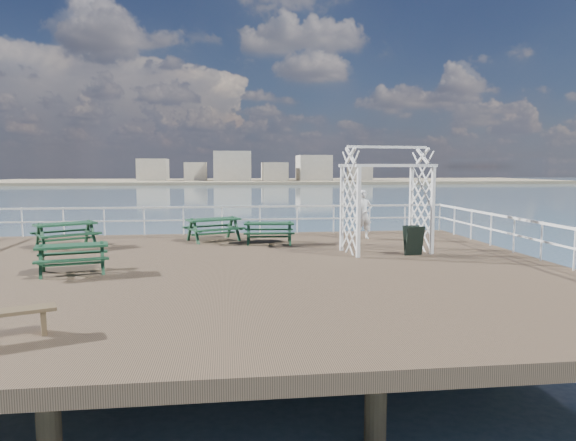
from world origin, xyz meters
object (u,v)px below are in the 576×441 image
Objects in this scene: picnic_table_d at (72,252)px; person at (363,214)px; picnic_table_a at (66,230)px; trellis_arbor at (386,205)px; picnic_table_b at (269,228)px; flat_bench_near at (2,318)px; picnic_table_c at (214,225)px.

person reaches higher than picnic_table_d.
picnic_table_a is 10.29m from trellis_arbor.
picnic_table_a is 1.32× the size of picnic_table_b.
trellis_arbor is at bearing -0.40° from picnic_table_d.
picnic_table_b is 0.55× the size of trellis_arbor.
person is at bearing -27.13° from picnic_table_a.
picnic_table_c is at bearing 52.23° from flat_bench_near.
picnic_table_b is at bearing -171.99° from person.
flat_bench_near is at bearing -129.77° from picnic_table_c.
picnic_table_a is at bearing 179.90° from person.
person is (8.34, 9.99, 0.56)m from flat_bench_near.
picnic_table_b is at bearing 40.77° from flat_bench_near.
picnic_table_c reaches higher than picnic_table_d.
picnic_table_a is at bearing 167.38° from picnic_table_c.
picnic_table_d is at bearing -154.21° from person.
picnic_table_c is 1.18× the size of picnic_table_d.
picnic_table_a is 4.53m from picnic_table_d.
person is (3.49, 0.78, 0.37)m from picnic_table_b.
picnic_table_c is 6.17m from picnic_table_d.
trellis_arbor is (8.24, 7.03, 1.11)m from flat_bench_near.
flat_bench_near is at bearing -100.04° from picnic_table_d.
picnic_table_c is at bearing 174.08° from person.
picnic_table_a is at bearing 159.22° from trellis_arbor.
flat_bench_near is at bearing -112.93° from picnic_table_b.
picnic_table_d is (-5.20, -4.30, -0.01)m from picnic_table_b.
trellis_arbor is at bearing -96.40° from person.
picnic_table_a is 1.32× the size of person.
picnic_table_d is at bearing -103.25° from picnic_table_a.
person is (8.69, 5.08, 0.37)m from picnic_table_d.
picnic_table_b is 0.78× the size of picnic_table_c.
person is at bearing 16.10° from picnic_table_d.
trellis_arbor reaches higher than picnic_table_a.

